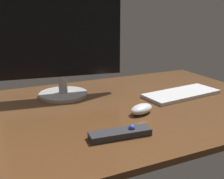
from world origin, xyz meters
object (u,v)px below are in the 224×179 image
(media_remote, at_px, (121,133))
(keyboard, at_px, (181,93))
(computer_mouse, at_px, (141,109))
(monitor, at_px, (61,43))

(media_remote, bearing_deg, keyboard, 36.35)
(keyboard, relative_size, computer_mouse, 3.42)
(monitor, relative_size, keyboard, 1.47)
(monitor, distance_m, media_remote, 0.52)
(computer_mouse, relative_size, media_remote, 0.53)
(monitor, distance_m, keyboard, 0.57)
(keyboard, bearing_deg, media_remote, -155.13)
(keyboard, relative_size, media_remote, 1.81)
(media_remote, bearing_deg, monitor, 101.29)
(keyboard, bearing_deg, monitor, 149.96)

